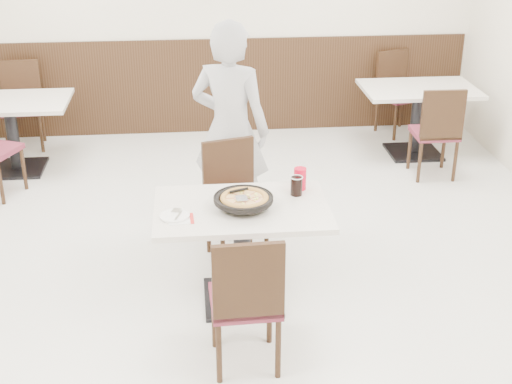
{
  "coord_description": "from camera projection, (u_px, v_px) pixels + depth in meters",
  "views": [
    {
      "loc": [
        -0.28,
        -4.6,
        2.86
      ],
      "look_at": [
        0.13,
        -0.3,
        0.9
      ],
      "focal_mm": 50.0,
      "sensor_mm": 36.0,
      "label": 1
    }
  ],
  "objects": [
    {
      "name": "bg_table_left",
      "position": [
        13.0,
        136.0,
        7.27
      ],
      "size": [
        1.28,
        0.93,
        0.75
      ],
      "primitive_type": null,
      "rotation": [
        0.0,
        0.0,
        0.12
      ],
      "color": "beige",
      "rests_on": "floor"
    },
    {
      "name": "bg_chair_left_far",
      "position": [
        22.0,
        107.0,
        7.82
      ],
      "size": [
        0.47,
        0.47,
        0.95
      ],
      "primitive_type": null,
      "rotation": [
        0.0,
        0.0,
        3.26
      ],
      "color": "black",
      "rests_on": "floor"
    },
    {
      "name": "trivet",
      "position": [
        249.0,
        204.0,
        4.88
      ],
      "size": [
        0.13,
        0.13,
        0.04
      ],
      "primitive_type": "cylinder",
      "rotation": [
        0.0,
        0.0,
        -0.09
      ],
      "color": "black",
      "rests_on": "main_table"
    },
    {
      "name": "side_plate",
      "position": [
        175.0,
        216.0,
        4.73
      ],
      "size": [
        0.22,
        0.22,
        0.01
      ],
      "primitive_type": "cylinder",
      "rotation": [
        0.0,
        0.0,
        -0.09
      ],
      "color": "white",
      "rests_on": "napkin"
    },
    {
      "name": "pizza_server",
      "position": [
        241.0,
        198.0,
        4.79
      ],
      "size": [
        0.08,
        0.1,
        0.0
      ],
      "primitive_type": "cube",
      "rotation": [
        0.0,
        0.0,
        0.08
      ],
      "color": "white",
      "rests_on": "pizza"
    },
    {
      "name": "pizza",
      "position": [
        245.0,
        201.0,
        4.83
      ],
      "size": [
        0.31,
        0.31,
        0.02
      ],
      "primitive_type": "cylinder",
      "rotation": [
        0.0,
        0.0,
        -0.09
      ],
      "color": "#B4843C",
      "rests_on": "pizza_pan"
    },
    {
      "name": "red_cup",
      "position": [
        300.0,
        179.0,
        5.12
      ],
      "size": [
        0.1,
        0.1,
        0.16
      ],
      "primitive_type": "cylinder",
      "rotation": [
        0.0,
        0.0,
        -0.09
      ],
      "color": "red",
      "rests_on": "main_table"
    },
    {
      "name": "pizza_pan",
      "position": [
        243.0,
        203.0,
        4.84
      ],
      "size": [
        0.39,
        0.39,
        0.01
      ],
      "primitive_type": "cylinder",
      "rotation": [
        0.0,
        0.0,
        -0.09
      ],
      "color": "black",
      "rests_on": "trivet"
    },
    {
      "name": "wall_back",
      "position": [
        212.0,
        12.0,
        7.97
      ],
      "size": [
        6.0,
        0.04,
        2.8
      ],
      "primitive_type": "cube",
      "color": "beige",
      "rests_on": "floor"
    },
    {
      "name": "chair_far",
      "position": [
        237.0,
        205.0,
        5.55
      ],
      "size": [
        0.52,
        0.52,
        0.95
      ],
      "primitive_type": null,
      "rotation": [
        0.0,
        0.0,
        3.42
      ],
      "color": "black",
      "rests_on": "floor"
    },
    {
      "name": "napkin",
      "position": [
        180.0,
        219.0,
        4.7
      ],
      "size": [
        0.17,
        0.17,
        0.0
      ],
      "primitive_type": "cube",
      "rotation": [
        0.0,
        0.0,
        0.05
      ],
      "color": "white",
      "rests_on": "main_table"
    },
    {
      "name": "chair_near",
      "position": [
        245.0,
        298.0,
        4.35
      ],
      "size": [
        0.43,
        0.43,
        0.95
      ],
      "primitive_type": null,
      "rotation": [
        0.0,
        0.0,
        0.04
      ],
      "color": "black",
      "rests_on": "floor"
    },
    {
      "name": "diner_person",
      "position": [
        230.0,
        130.0,
        5.84
      ],
      "size": [
        0.78,
        0.66,
        1.81
      ],
      "primitive_type": "imported",
      "rotation": [
        0.0,
        0.0,
        2.74
      ],
      "color": "silver",
      "rests_on": "floor"
    },
    {
      "name": "wainscot_back",
      "position": [
        214.0,
        86.0,
        8.3
      ],
      "size": [
        5.9,
        0.03,
        1.1
      ],
      "primitive_type": "cube",
      "color": "black",
      "rests_on": "floor"
    },
    {
      "name": "bg_chair_right_far",
      "position": [
        400.0,
        94.0,
        8.26
      ],
      "size": [
        0.55,
        0.55,
        0.95
      ],
      "primitive_type": null,
      "rotation": [
        0.0,
        0.0,
        3.53
      ],
      "color": "black",
      "rests_on": "floor"
    },
    {
      "name": "fork",
      "position": [
        178.0,
        215.0,
        4.72
      ],
      "size": [
        0.06,
        0.14,
        0.0
      ],
      "primitive_type": "cube",
      "rotation": [
        0.0,
        0.0,
        -0.3
      ],
      "color": "white",
      "rests_on": "side_plate"
    },
    {
      "name": "main_table",
      "position": [
        242.0,
        254.0,
        5.04
      ],
      "size": [
        1.27,
        0.91,
        0.75
      ],
      "primitive_type": null,
      "rotation": [
        0.0,
        0.0,
        -0.09
      ],
      "color": "beige",
      "rests_on": "floor"
    },
    {
      "name": "bg_chair_right_near",
      "position": [
        434.0,
        131.0,
        7.11
      ],
      "size": [
        0.43,
        0.43,
        0.95
      ],
      "primitive_type": null,
      "rotation": [
        0.0,
        0.0,
        -0.01
      ],
      "color": "black",
      "rests_on": "floor"
    },
    {
      "name": "floor",
      "position": [
        235.0,
        285.0,
        5.37
      ],
      "size": [
        7.0,
        7.0,
        0.0
      ],
      "primitive_type": "plane",
      "color": "silver",
      "rests_on": "ground"
    },
    {
      "name": "bg_table_right",
      "position": [
        416.0,
        121.0,
        7.7
      ],
      "size": [
        1.24,
        0.86,
        0.75
      ],
      "primitive_type": null,
      "rotation": [
        0.0,
        0.0,
        0.05
      ],
      "color": "beige",
      "rests_on": "floor"
    },
    {
      "name": "cola_glass",
      "position": [
        296.0,
        186.0,
        5.03
      ],
      "size": [
        0.09,
        0.09,
        0.13
      ],
      "primitive_type": "cylinder",
      "rotation": [
        0.0,
        0.0,
        -0.09
      ],
      "color": "black",
      "rests_on": "main_table"
    }
  ]
}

